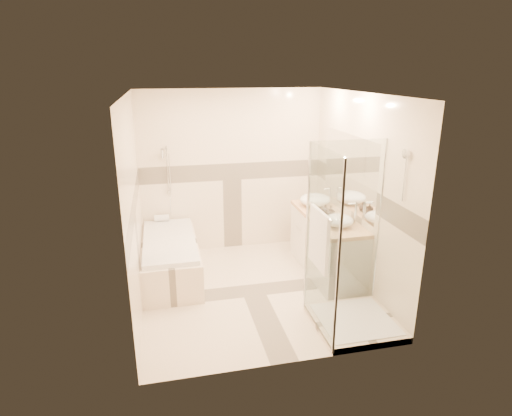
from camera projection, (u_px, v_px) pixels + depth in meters
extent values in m
cube|color=beige|center=(253.00, 291.00, 5.61)|extent=(2.80, 3.00, 0.01)
cube|color=white|center=(252.00, 93.00, 4.83)|extent=(2.80, 3.00, 0.01)
cube|color=beige|center=(232.00, 172.00, 6.62)|extent=(2.80, 0.01, 2.50)
cube|color=beige|center=(288.00, 247.00, 3.83)|extent=(2.80, 0.01, 2.50)
cube|color=beige|center=(134.00, 207.00, 4.93)|extent=(0.01, 3.00, 2.50)
cube|color=beige|center=(359.00, 192.00, 5.52)|extent=(0.01, 3.00, 2.50)
cube|color=white|center=(349.00, 172.00, 5.73)|extent=(0.01, 1.60, 1.00)
cylinder|color=silver|center=(167.00, 169.00, 6.35)|extent=(0.02, 0.02, 0.70)
cube|color=beige|center=(171.00, 260.00, 5.92)|extent=(0.75, 1.70, 0.50)
cube|color=white|center=(169.00, 241.00, 5.83)|extent=(0.69, 1.60, 0.06)
ellipsoid|color=white|center=(170.00, 244.00, 5.85)|extent=(0.56, 1.40, 0.16)
cube|color=white|center=(326.00, 246.00, 6.00)|extent=(0.55, 1.60, 0.80)
cylinder|color=silver|center=(317.00, 249.00, 5.52)|extent=(0.01, 0.24, 0.01)
cylinder|color=silver|center=(298.00, 228.00, 6.26)|extent=(0.01, 0.24, 0.01)
cube|color=#DFAC76|center=(328.00, 217.00, 5.87)|extent=(0.57, 1.62, 0.05)
cube|color=beige|center=(355.00, 323.00, 4.82)|extent=(0.90, 0.90, 0.08)
cube|color=white|center=(355.00, 319.00, 4.81)|extent=(0.80, 0.80, 0.01)
cube|color=white|center=(322.00, 244.00, 4.42)|extent=(0.01, 0.90, 2.00)
cube|color=white|center=(344.00, 226.00, 4.92)|extent=(0.90, 0.01, 2.00)
cylinder|color=silver|center=(339.00, 263.00, 4.00)|extent=(0.03, 0.03, 2.00)
cylinder|color=silver|center=(307.00, 229.00, 4.84)|extent=(0.03, 0.03, 2.00)
cylinder|color=silver|center=(380.00, 223.00, 5.02)|extent=(0.03, 0.03, 2.00)
cylinder|color=silver|center=(406.00, 154.00, 4.32)|extent=(0.03, 0.10, 0.10)
cylinder|color=silver|center=(320.00, 212.00, 4.30)|extent=(0.02, 0.60, 0.02)
cube|color=white|center=(319.00, 239.00, 4.39)|extent=(0.04, 0.48, 0.62)
ellipsoid|color=white|center=(315.00, 200.00, 6.26)|extent=(0.45, 0.45, 0.18)
ellipsoid|color=white|center=(339.00, 220.00, 5.45)|extent=(0.37, 0.37, 0.15)
cylinder|color=silver|center=(330.00, 196.00, 6.30)|extent=(0.03, 0.03, 0.26)
cylinder|color=silver|center=(327.00, 189.00, 6.25)|extent=(0.09, 0.02, 0.02)
cylinder|color=silver|center=(356.00, 213.00, 5.48)|extent=(0.03, 0.03, 0.31)
cylinder|color=silver|center=(352.00, 204.00, 5.42)|extent=(0.11, 0.03, 0.03)
imported|color=black|center=(330.00, 212.00, 5.71)|extent=(0.10, 0.10, 0.18)
imported|color=black|center=(325.00, 210.00, 5.89)|extent=(0.12, 0.12, 0.14)
cube|color=white|center=(311.00, 200.00, 6.44)|extent=(0.14, 0.23, 0.07)
cylinder|color=white|center=(162.00, 218.00, 6.49)|extent=(0.22, 0.10, 0.10)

